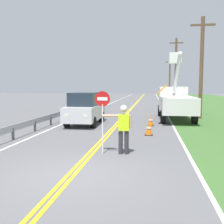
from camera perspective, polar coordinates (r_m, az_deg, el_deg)
ground_plane at (r=7.61m, az=-8.89°, el=-13.54°), size 160.00×160.00×0.00m
centerline_yellow_left at (r=27.05m, az=3.87°, el=0.49°), size 0.11×110.00×0.01m
centerline_yellow_right at (r=27.03m, az=4.25°, el=0.48°), size 0.11×110.00×0.01m
edge_line_right at (r=26.99m, az=11.70°, el=0.37°), size 0.12×110.00×0.01m
edge_line_left at (r=27.57m, az=-3.42°, el=0.59°), size 0.12×110.00×0.01m
flagger_worker at (r=9.40m, az=2.56°, el=-3.17°), size 1.08×0.29×1.83m
stop_sign_paddle at (r=9.34m, az=-2.14°, el=0.87°), size 0.56×0.04×2.33m
utility_bucket_truck at (r=20.07m, az=13.90°, el=2.48°), size 2.67×6.84×5.10m
oncoming_suv_nearest at (r=16.86m, az=-5.96°, el=0.85°), size 1.97×4.63×2.10m
utility_pole_near at (r=20.79m, az=19.38°, el=9.64°), size 1.80×0.28×7.67m
utility_pole_mid at (r=35.59m, az=14.06°, el=9.00°), size 1.80×0.28×8.82m
utility_pole_far at (r=51.69m, az=12.77°, el=7.41°), size 1.80×0.28×7.79m
traffic_cone_lead at (r=13.24m, az=8.25°, el=-3.71°), size 0.40×0.40×0.70m
traffic_cone_mid at (r=16.32m, az=8.64°, el=-1.91°), size 0.40×0.40×0.70m
guardrail_left_shoulder at (r=22.27m, az=-7.98°, el=0.63°), size 0.10×32.00×0.71m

